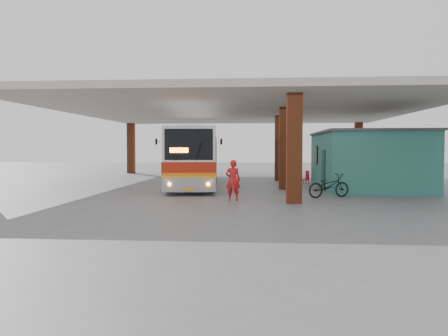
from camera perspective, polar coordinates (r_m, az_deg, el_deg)
ground at (r=20.64m, az=0.07°, el=-3.48°), size 90.00×90.00×0.00m
brick_columns at (r=25.46m, az=4.13°, el=2.57°), size 20.10×21.60×4.35m
canopy_roof at (r=27.08m, az=2.18°, el=7.51°), size 21.00×23.00×0.30m
shop_building at (r=25.18m, az=18.06°, el=1.06°), size 5.20×8.20×3.11m
coach_bus at (r=25.53m, az=-3.82°, el=1.52°), size 3.59×11.95×3.43m
motorcycle at (r=19.85m, az=13.52°, el=-2.25°), size 2.13×1.46×1.06m
pedestrian at (r=18.19m, az=1.17°, el=-1.60°), size 0.65×0.45×1.70m
red_chair at (r=27.40m, az=10.67°, el=-1.24°), size 0.53×0.53×0.80m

